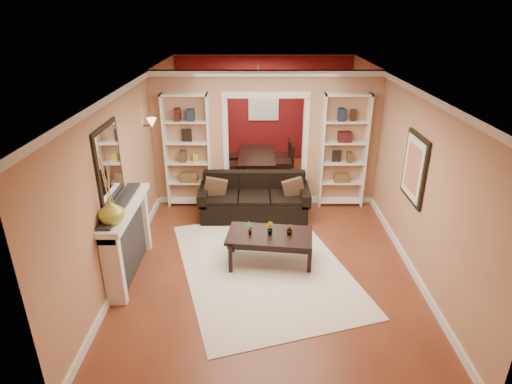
{
  "coord_description": "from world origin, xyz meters",
  "views": [
    {
      "loc": [
        -0.17,
        -7.08,
        3.81
      ],
      "look_at": [
        -0.19,
        -0.8,
        1.07
      ],
      "focal_mm": 30.0,
      "sensor_mm": 36.0,
      "label": 1
    }
  ],
  "objects_px": {
    "coffee_table": "(269,248)",
    "dining_table": "(258,165)",
    "sofa": "(254,197)",
    "fireplace": "(129,240)",
    "bookshelf_right": "(343,152)",
    "bookshelf_left": "(188,151)"
  },
  "relations": [
    {
      "from": "coffee_table",
      "to": "bookshelf_left",
      "type": "distance_m",
      "value": 2.86
    },
    {
      "from": "coffee_table",
      "to": "fireplace",
      "type": "relative_size",
      "value": 0.78
    },
    {
      "from": "bookshelf_left",
      "to": "dining_table",
      "type": "relative_size",
      "value": 1.47
    },
    {
      "from": "bookshelf_right",
      "to": "fireplace",
      "type": "relative_size",
      "value": 1.35
    },
    {
      "from": "coffee_table",
      "to": "dining_table",
      "type": "xyz_separation_m",
      "value": [
        -0.18,
        3.82,
        0.02
      ]
    },
    {
      "from": "bookshelf_left",
      "to": "sofa",
      "type": "bearing_deg",
      "value": -23.64
    },
    {
      "from": "fireplace",
      "to": "bookshelf_right",
      "type": "bearing_deg",
      "value": 34.8
    },
    {
      "from": "bookshelf_right",
      "to": "fireplace",
      "type": "distance_m",
      "value": 4.47
    },
    {
      "from": "bookshelf_left",
      "to": "dining_table",
      "type": "xyz_separation_m",
      "value": [
        1.4,
        1.61,
        -0.88
      ]
    },
    {
      "from": "coffee_table",
      "to": "fireplace",
      "type": "bearing_deg",
      "value": -164.38
    },
    {
      "from": "bookshelf_left",
      "to": "bookshelf_right",
      "type": "xyz_separation_m",
      "value": [
        3.1,
        0.0,
        0.0
      ]
    },
    {
      "from": "fireplace",
      "to": "dining_table",
      "type": "relative_size",
      "value": 1.09
    },
    {
      "from": "coffee_table",
      "to": "fireplace",
      "type": "xyz_separation_m",
      "value": [
        -2.12,
        -0.32,
        0.33
      ]
    },
    {
      "from": "coffee_table",
      "to": "bookshelf_left",
      "type": "height_order",
      "value": "bookshelf_left"
    },
    {
      "from": "coffee_table",
      "to": "bookshelf_left",
      "type": "xyz_separation_m",
      "value": [
        -1.58,
        2.21,
        0.9
      ]
    },
    {
      "from": "sofa",
      "to": "dining_table",
      "type": "relative_size",
      "value": 1.35
    },
    {
      "from": "sofa",
      "to": "dining_table",
      "type": "height_order",
      "value": "sofa"
    },
    {
      "from": "sofa",
      "to": "fireplace",
      "type": "xyz_separation_m",
      "value": [
        -1.87,
        -1.95,
        0.17
      ]
    },
    {
      "from": "coffee_table",
      "to": "dining_table",
      "type": "bearing_deg",
      "value": 99.69
    },
    {
      "from": "sofa",
      "to": "coffee_table",
      "type": "height_order",
      "value": "sofa"
    },
    {
      "from": "fireplace",
      "to": "coffee_table",
      "type": "bearing_deg",
      "value": 8.61
    },
    {
      "from": "bookshelf_right",
      "to": "coffee_table",
      "type": "bearing_deg",
      "value": -124.55
    }
  ]
}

